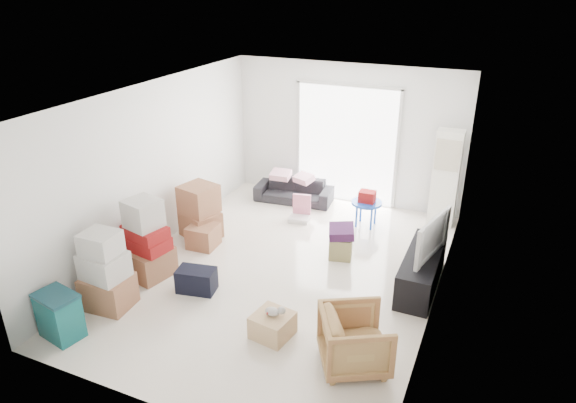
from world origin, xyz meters
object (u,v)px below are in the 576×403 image
(ottoman, at_px, (341,247))
(storage_bins, at_px, (59,315))
(kids_table, at_px, (367,201))
(wood_crate, at_px, (273,325))
(tv_console, at_px, (422,270))
(sofa, at_px, (294,187))
(armchair, at_px, (355,337))
(television, at_px, (424,250))
(ac_tower, at_px, (445,178))

(ottoman, bearing_deg, storage_bins, -128.14)
(kids_table, distance_m, wood_crate, 3.49)
(tv_console, height_order, ottoman, tv_console)
(sofa, relative_size, armchair, 1.97)
(tv_console, distance_m, sofa, 3.55)
(kids_table, bearing_deg, wood_crate, -93.63)
(sofa, xyz_separation_m, ottoman, (1.56, -1.75, -0.12))
(television, relative_size, ottoman, 2.94)
(tv_console, bearing_deg, wood_crate, -128.22)
(tv_console, relative_size, armchair, 2.03)
(storage_bins, relative_size, kids_table, 0.91)
(television, xyz_separation_m, armchair, (-0.40, -1.99, -0.20))
(ottoman, bearing_deg, tv_console, -13.56)
(kids_table, bearing_deg, sofa, 163.14)
(tv_console, height_order, storage_bins, storage_bins)
(armchair, bearing_deg, television, -40.31)
(ac_tower, distance_m, wood_crate, 4.41)
(television, xyz_separation_m, wood_crate, (-1.49, -1.89, -0.44))
(television, height_order, kids_table, kids_table)
(television, xyz_separation_m, ottoman, (-1.33, 0.32, -0.41))
(armchair, distance_m, kids_table, 3.67)
(television, distance_m, armchair, 2.04)
(television, bearing_deg, sofa, 68.10)
(sofa, bearing_deg, television, -41.35)
(tv_console, distance_m, armchair, 2.03)
(ottoman, bearing_deg, armchair, -68.12)
(ottoman, relative_size, wood_crate, 0.77)
(tv_console, height_order, sofa, sofa)
(television, height_order, ottoman, television)
(kids_table, bearing_deg, storage_bins, -120.11)
(tv_console, bearing_deg, television, -90.00)
(television, relative_size, wood_crate, 2.27)
(armchair, xyz_separation_m, storage_bins, (-3.50, -0.97, -0.08))
(ac_tower, height_order, armchair, ac_tower)
(ac_tower, distance_m, ottoman, 2.39)
(ac_tower, bearing_deg, ottoman, -123.94)
(armchair, relative_size, wood_crate, 1.69)
(ac_tower, distance_m, television, 2.23)
(storage_bins, bearing_deg, sofa, 78.58)
(television, bearing_deg, ottoman, 90.15)
(kids_table, bearing_deg, ottoman, -92.54)
(ac_tower, xyz_separation_m, armchair, (-0.35, -4.21, -0.49))
(television, xyz_separation_m, kids_table, (-1.27, 1.58, -0.11))
(ac_tower, bearing_deg, television, -88.71)
(sofa, bearing_deg, ottoman, -53.98)
(tv_console, relative_size, kids_table, 2.34)
(armchair, distance_m, wood_crate, 1.12)
(ac_tower, height_order, wood_crate, ac_tower)
(kids_table, height_order, wood_crate, kids_table)
(sofa, distance_m, kids_table, 1.70)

